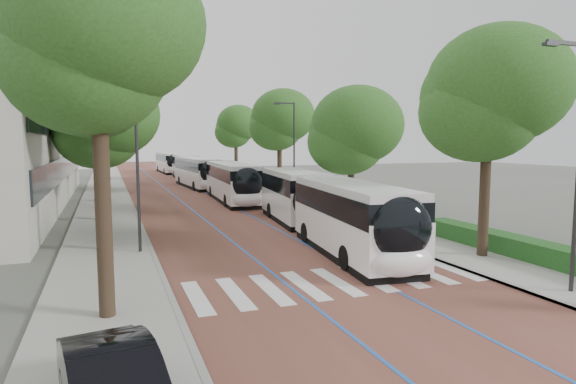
{
  "coord_description": "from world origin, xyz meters",
  "views": [
    {
      "loc": [
        -7.37,
        -14.11,
        5.03
      ],
      "look_at": [
        1.42,
        9.16,
        2.4
      ],
      "focal_mm": 30.0,
      "sensor_mm": 36.0,
      "label": 1
    }
  ],
  "objects": [
    {
      "name": "ground",
      "position": [
        0.0,
        0.0,
        0.0
      ],
      "size": [
        160.0,
        160.0,
        0.0
      ],
      "primitive_type": "plane",
      "color": "#51544C",
      "rests_on": "ground"
    },
    {
      "name": "road",
      "position": [
        0.0,
        40.0,
        0.01
      ],
      "size": [
        11.0,
        140.0,
        0.02
      ],
      "primitive_type": "cube",
      "color": "brown",
      "rests_on": "ground"
    },
    {
      "name": "sidewalk_left",
      "position": [
        -7.5,
        40.0,
        0.06
      ],
      "size": [
        4.0,
        140.0,
        0.12
      ],
      "primitive_type": "cube",
      "color": "#9C9A93",
      "rests_on": "ground"
    },
    {
      "name": "sidewalk_right",
      "position": [
        7.5,
        40.0,
        0.06
      ],
      "size": [
        4.0,
        140.0,
        0.12
      ],
      "primitive_type": "cube",
      "color": "#9C9A93",
      "rests_on": "ground"
    },
    {
      "name": "kerb_left",
      "position": [
        -5.6,
        40.0,
        0.06
      ],
      "size": [
        0.2,
        140.0,
        0.14
      ],
      "primitive_type": "cube",
      "color": "gray",
      "rests_on": "ground"
    },
    {
      "name": "kerb_right",
      "position": [
        5.6,
        40.0,
        0.06
      ],
      "size": [
        0.2,
        140.0,
        0.14
      ],
      "primitive_type": "cube",
      "color": "gray",
      "rests_on": "ground"
    },
    {
      "name": "zebra_crossing",
      "position": [
        0.2,
        1.0,
        0.03
      ],
      "size": [
        10.55,
        3.6,
        0.01
      ],
      "color": "silver",
      "rests_on": "ground"
    },
    {
      "name": "lane_line_left",
      "position": [
        -1.6,
        40.0,
        0.02
      ],
      "size": [
        0.12,
        126.0,
        0.01
      ],
      "primitive_type": "cube",
      "color": "blue",
      "rests_on": "road"
    },
    {
      "name": "lane_line_right",
      "position": [
        1.6,
        40.0,
        0.02
      ],
      "size": [
        0.12,
        126.0,
        0.01
      ],
      "primitive_type": "cube",
      "color": "blue",
      "rests_on": "road"
    },
    {
      "name": "hedge",
      "position": [
        9.1,
        0.0,
        0.52
      ],
      "size": [
        1.2,
        14.0,
        0.8
      ],
      "primitive_type": "cube",
      "color": "#184518",
      "rests_on": "sidewalk_right"
    },
    {
      "name": "streetlight_near",
      "position": [
        6.62,
        -3.0,
        4.82
      ],
      "size": [
        1.82,
        0.2,
        8.0
      ],
      "color": "#2A2A2C",
      "rests_on": "sidewalk_right"
    },
    {
      "name": "streetlight_far",
      "position": [
        6.62,
        22.0,
        4.82
      ],
      "size": [
        1.82,
        0.2,
        8.0
      ],
      "color": "#2A2A2C",
      "rests_on": "sidewalk_right"
    },
    {
      "name": "lamp_post_left",
      "position": [
        -6.1,
        8.0,
        4.12
      ],
      "size": [
        0.14,
        0.14,
        8.0
      ],
      "primitive_type": "cylinder",
      "color": "#2A2A2C",
      "rests_on": "sidewalk_left"
    },
    {
      "name": "trees_left",
      "position": [
        -7.5,
        27.63,
        6.73
      ],
      "size": [
        6.34,
        60.71,
        10.15
      ],
      "color": "black",
      "rests_on": "ground"
    },
    {
      "name": "trees_right",
      "position": [
        7.7,
        20.31,
        6.36
      ],
      "size": [
        6.04,
        47.59,
        9.26
      ],
      "color": "black",
      "rests_on": "ground"
    },
    {
      "name": "lead_bus",
      "position": [
        3.01,
        8.23,
        1.63
      ],
      "size": [
        4.36,
        18.55,
        3.2
      ],
      "rotation": [
        0.0,
        0.0,
        -0.1
      ],
      "color": "black",
      "rests_on": "ground"
    },
    {
      "name": "bus_queued_0",
      "position": [
        2.41,
        24.75,
        1.62
      ],
      "size": [
        3.14,
        12.51,
        3.2
      ],
      "rotation": [
        0.0,
        0.0,
        -0.05
      ],
      "color": "white",
      "rests_on": "ground"
    },
    {
      "name": "bus_queued_1",
      "position": [
        1.91,
        38.11,
        1.62
      ],
      "size": [
        3.21,
        12.52,
        3.2
      ],
      "rotation": [
        0.0,
        0.0,
        0.06
      ],
      "color": "white",
      "rests_on": "ground"
    },
    {
      "name": "bus_queued_2",
      "position": [
        2.45,
        50.44,
        1.62
      ],
      "size": [
        3.08,
        12.5,
        3.2
      ],
      "rotation": [
        0.0,
        0.0,
        -0.05
      ],
      "color": "white",
      "rests_on": "ground"
    },
    {
      "name": "bus_queued_3",
      "position": [
        1.95,
        64.21,
        1.62
      ],
      "size": [
        2.9,
        12.47,
        3.2
      ],
      "rotation": [
        0.0,
        0.0,
        0.03
      ],
      "color": "white",
      "rests_on": "ground"
    }
  ]
}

